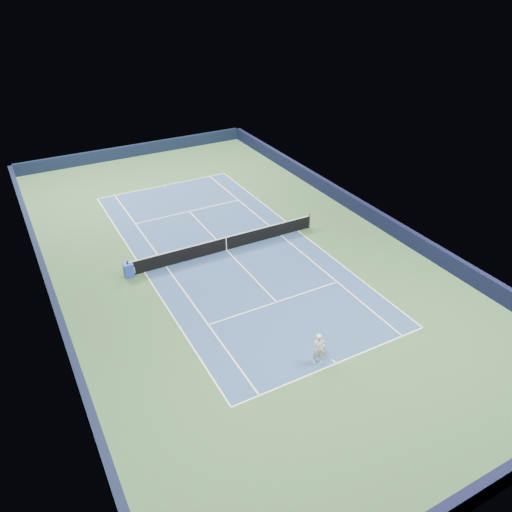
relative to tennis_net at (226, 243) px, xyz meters
name	(u,v)px	position (x,y,z in m)	size (l,w,h in m)	color
ground	(226,250)	(0.00, 0.00, -0.50)	(40.00, 40.00, 0.00)	#30542E
wall_far	(135,150)	(0.00, 19.82, 0.05)	(22.00, 0.35, 1.10)	black
wall_near	(475,495)	(0.00, -19.82, 0.05)	(22.00, 0.35, 1.10)	black
wall_right	(360,207)	(10.82, 0.00, 0.05)	(0.35, 40.00, 1.10)	black
wall_left	(50,289)	(-10.82, 0.00, 0.05)	(0.35, 40.00, 1.10)	black
court_surface	(226,250)	(0.00, 0.00, -0.50)	(10.97, 23.77, 0.01)	navy
baseline_far	(164,185)	(0.00, 11.88, -0.50)	(10.97, 0.08, 0.00)	white
baseline_near	(336,364)	(0.00, -11.88, -0.50)	(10.97, 0.08, 0.00)	white
sideline_doubles_right	(298,231)	(5.49, 0.00, -0.50)	(0.08, 23.77, 0.00)	white
sideline_doubles_left	(144,272)	(-5.49, 0.00, -0.50)	(0.08, 23.77, 0.00)	white
sideline_singles_right	(281,235)	(4.12, 0.00, -0.50)	(0.08, 23.77, 0.00)	white
sideline_singles_left	(166,266)	(-4.12, 0.00, -0.50)	(0.08, 23.77, 0.00)	white
service_line_far	(189,211)	(0.00, 6.40, -0.50)	(8.23, 0.08, 0.00)	white
service_line_near	(277,302)	(0.00, -6.40, -0.50)	(8.23, 0.08, 0.00)	white
center_service_line	(226,250)	(0.00, 0.00, -0.50)	(0.08, 12.80, 0.00)	white
center_mark_far	(165,186)	(0.00, 11.73, -0.50)	(0.08, 0.30, 0.00)	white
center_mark_near	(334,362)	(0.00, -11.73, -0.50)	(0.08, 0.30, 0.00)	white
tennis_net	(226,243)	(0.00, 0.00, 0.00)	(12.90, 0.10, 1.07)	black
sponsor_cube	(129,270)	(-6.40, -0.01, -0.06)	(0.61, 0.52, 0.90)	blue
tennis_player	(319,349)	(-0.71, -11.39, 0.33)	(0.81, 1.30, 2.53)	white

